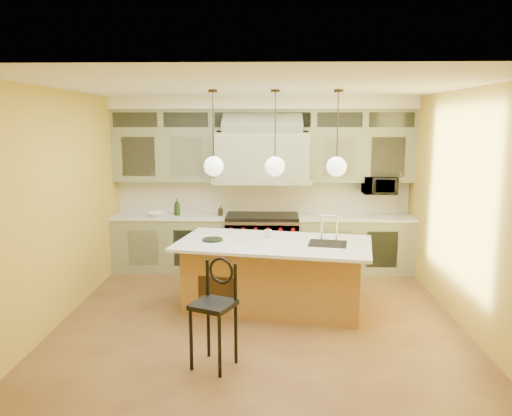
{
  "coord_description": "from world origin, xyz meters",
  "views": [
    {
      "loc": [
        0.13,
        -6.05,
        2.5
      ],
      "look_at": [
        -0.06,
        0.7,
        1.32
      ],
      "focal_mm": 35.0,
      "sensor_mm": 36.0,
      "label": 1
    }
  ],
  "objects_px": {
    "range": "(262,242)",
    "microwave": "(379,185)",
    "counter_stool": "(215,307)",
    "kitchen_island": "(275,273)"
  },
  "relations": [
    {
      "from": "range",
      "to": "kitchen_island",
      "type": "relative_size",
      "value": 0.44
    },
    {
      "from": "range",
      "to": "kitchen_island",
      "type": "distance_m",
      "value": 1.71
    },
    {
      "from": "counter_stool",
      "to": "microwave",
      "type": "bearing_deg",
      "value": 80.19
    },
    {
      "from": "counter_stool",
      "to": "microwave",
      "type": "relative_size",
      "value": 2.07
    },
    {
      "from": "range",
      "to": "kitchen_island",
      "type": "xyz_separation_m",
      "value": [
        0.2,
        -1.7,
        -0.01
      ]
    },
    {
      "from": "kitchen_island",
      "to": "counter_stool",
      "type": "distance_m",
      "value": 1.8
    },
    {
      "from": "range",
      "to": "microwave",
      "type": "relative_size",
      "value": 2.21
    },
    {
      "from": "counter_stool",
      "to": "kitchen_island",
      "type": "bearing_deg",
      "value": 94.14
    },
    {
      "from": "range",
      "to": "kitchen_island",
      "type": "height_order",
      "value": "kitchen_island"
    },
    {
      "from": "range",
      "to": "microwave",
      "type": "bearing_deg",
      "value": 3.12
    }
  ]
}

